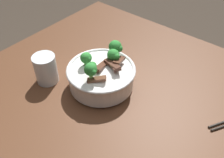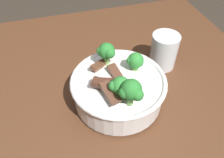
% 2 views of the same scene
% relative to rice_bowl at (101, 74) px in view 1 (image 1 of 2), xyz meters
% --- Properties ---
extents(dining_table, '(1.15, 0.98, 0.78)m').
position_rel_rice_bowl_xyz_m(dining_table, '(0.12, 0.00, -0.14)').
color(dining_table, '#56331E').
rests_on(dining_table, ground).
extents(rice_bowl, '(0.23, 0.23, 0.15)m').
position_rel_rice_bowl_xyz_m(rice_bowl, '(0.00, 0.00, 0.00)').
color(rice_bowl, white).
rests_on(rice_bowl, dining_table).
extents(drinking_glass, '(0.08, 0.08, 0.10)m').
position_rel_rice_bowl_xyz_m(drinking_glass, '(-0.17, -0.10, -0.01)').
color(drinking_glass, white).
rests_on(drinking_glass, dining_table).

